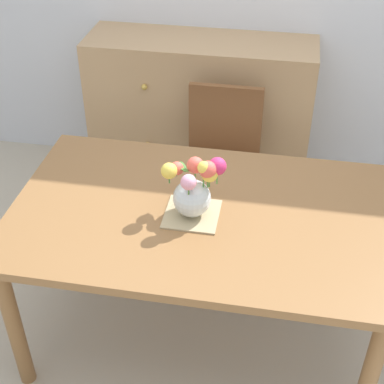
% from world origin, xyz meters
% --- Properties ---
extents(ground_plane, '(12.00, 12.00, 0.00)m').
position_xyz_m(ground_plane, '(0.00, 0.00, 0.00)').
color(ground_plane, '#B7AD99').
extents(dining_table, '(1.64, 1.01, 0.77)m').
position_xyz_m(dining_table, '(0.00, 0.00, 0.68)').
color(dining_table, olive).
rests_on(dining_table, ground_plane).
extents(chair_far, '(0.42, 0.42, 0.90)m').
position_xyz_m(chair_far, '(-0.02, 0.85, 0.52)').
color(chair_far, brown).
rests_on(chair_far, ground_plane).
extents(dresser, '(1.40, 0.47, 1.00)m').
position_xyz_m(dresser, '(-0.23, 1.33, 0.50)').
color(dresser, tan).
rests_on(dresser, ground_plane).
extents(placemat, '(0.23, 0.23, 0.01)m').
position_xyz_m(placemat, '(-0.03, -0.03, 0.77)').
color(placemat, tan).
rests_on(placemat, dining_table).
extents(flower_vase, '(0.26, 0.21, 0.27)m').
position_xyz_m(flower_vase, '(-0.03, -0.02, 0.90)').
color(flower_vase, silver).
rests_on(flower_vase, placemat).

